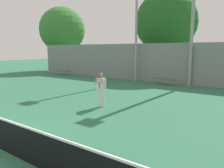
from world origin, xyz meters
TOP-DOWN VIEW (x-y plane):
  - tennis_player at (0.37, 5.40)m, footprint 0.50×0.48m
  - bench_courtside_near at (-11.73, 13.88)m, footprint 1.86×0.40m
  - bench_courtside_far at (0.31, 13.88)m, footprint 1.93×0.40m
  - light_pole_near_left at (-2.72, 14.41)m, footprint 0.90×0.60m
  - back_fence at (0.00, 14.91)m, footprint 31.17×0.06m
  - tree_green_tall at (-15.91, 17.74)m, footprint 6.06×6.06m
  - tree_green_broad at (-1.99, 19.44)m, footprint 6.40×6.40m

SIDE VIEW (x-z plane):
  - bench_courtside_near at x=-11.73m, z-range 0.20..0.69m
  - bench_courtside_far at x=0.31m, z-range 0.20..0.69m
  - tennis_player at x=0.37m, z-range 0.11..1.82m
  - back_fence at x=0.00m, z-range 0.00..3.40m
  - tree_green_tall at x=-15.91m, z-range 1.21..9.72m
  - tree_green_broad at x=-1.99m, z-range 1.24..10.12m
  - light_pole_near_left at x=-2.72m, z-range 1.25..12.65m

